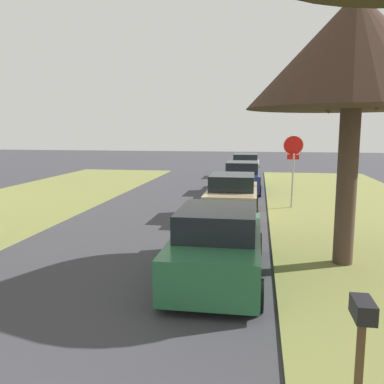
{
  "coord_description": "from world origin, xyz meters",
  "views": [
    {
      "loc": [
        3.2,
        -1.02,
        3.21
      ],
      "look_at": [
        1.37,
        10.08,
        1.49
      ],
      "focal_mm": 38.11,
      "sensor_mm": 36.0,
      "label": 1
    }
  ],
  "objects_px": {
    "parked_sedan_navy": "(242,178)",
    "parked_sedan_tan": "(232,196)",
    "parked_sedan_green": "(218,245)",
    "stop_sign_far": "(293,156)",
    "street_tree_right_mid_a": "(354,53)",
    "curbside_mailbox": "(362,322)",
    "parked_sedan_silver": "(246,166)"
  },
  "relations": [
    {
      "from": "street_tree_right_mid_a",
      "to": "curbside_mailbox",
      "type": "xyz_separation_m",
      "value": [
        -0.84,
        -5.28,
        -3.84
      ]
    },
    {
      "from": "parked_sedan_green",
      "to": "parked_sedan_tan",
      "type": "bearing_deg",
      "value": 91.03
    },
    {
      "from": "parked_sedan_green",
      "to": "stop_sign_far",
      "type": "bearing_deg",
      "value": 75.24
    },
    {
      "from": "parked_sedan_navy",
      "to": "parked_sedan_tan",
      "type": "bearing_deg",
      "value": -91.16
    },
    {
      "from": "parked_sedan_navy",
      "to": "parked_sedan_silver",
      "type": "distance_m",
      "value": 7.12
    },
    {
      "from": "stop_sign_far",
      "to": "parked_sedan_navy",
      "type": "height_order",
      "value": "stop_sign_far"
    },
    {
      "from": "street_tree_right_mid_a",
      "to": "curbside_mailbox",
      "type": "height_order",
      "value": "street_tree_right_mid_a"
    },
    {
      "from": "street_tree_right_mid_a",
      "to": "parked_sedan_navy",
      "type": "height_order",
      "value": "street_tree_right_mid_a"
    },
    {
      "from": "parked_sedan_green",
      "to": "parked_sedan_navy",
      "type": "height_order",
      "value": "same"
    },
    {
      "from": "stop_sign_far",
      "to": "parked_sedan_tan",
      "type": "distance_m",
      "value": 3.2
    },
    {
      "from": "parked_sedan_silver",
      "to": "curbside_mailbox",
      "type": "xyz_separation_m",
      "value": [
        2.11,
        -23.88,
        0.33
      ]
    },
    {
      "from": "stop_sign_far",
      "to": "parked_sedan_green",
      "type": "distance_m",
      "value": 8.76
    },
    {
      "from": "curbside_mailbox",
      "to": "parked_sedan_navy",
      "type": "bearing_deg",
      "value": 96.93
    },
    {
      "from": "stop_sign_far",
      "to": "parked_sedan_tan",
      "type": "bearing_deg",
      "value": -144.36
    },
    {
      "from": "parked_sedan_navy",
      "to": "curbside_mailbox",
      "type": "height_order",
      "value": "parked_sedan_navy"
    },
    {
      "from": "parked_sedan_green",
      "to": "parked_sedan_tan",
      "type": "height_order",
      "value": "same"
    },
    {
      "from": "stop_sign_far",
      "to": "curbside_mailbox",
      "type": "xyz_separation_m",
      "value": [
        -0.16,
        -12.34,
        -1.11
      ]
    },
    {
      "from": "parked_sedan_green",
      "to": "curbside_mailbox",
      "type": "bearing_deg",
      "value": -62.87
    },
    {
      "from": "stop_sign_far",
      "to": "curbside_mailbox",
      "type": "bearing_deg",
      "value": -90.75
    },
    {
      "from": "parked_sedan_green",
      "to": "parked_sedan_navy",
      "type": "relative_size",
      "value": 1.0
    },
    {
      "from": "parked_sedan_silver",
      "to": "parked_sedan_navy",
      "type": "bearing_deg",
      "value": -89.45
    },
    {
      "from": "parked_sedan_navy",
      "to": "parked_sedan_silver",
      "type": "bearing_deg",
      "value": 90.55
    },
    {
      "from": "stop_sign_far",
      "to": "parked_sedan_navy",
      "type": "distance_m",
      "value": 5.14
    },
    {
      "from": "parked_sedan_green",
      "to": "parked_sedan_navy",
      "type": "distance_m",
      "value": 12.78
    },
    {
      "from": "stop_sign_far",
      "to": "street_tree_right_mid_a",
      "type": "xyz_separation_m",
      "value": [
        0.67,
        -7.06,
        2.73
      ]
    },
    {
      "from": "parked_sedan_tan",
      "to": "parked_sedan_navy",
      "type": "height_order",
      "value": "same"
    },
    {
      "from": "parked_sedan_navy",
      "to": "street_tree_right_mid_a",
      "type": "bearing_deg",
      "value": -75.95
    },
    {
      "from": "parked_sedan_tan",
      "to": "curbside_mailbox",
      "type": "height_order",
      "value": "parked_sedan_tan"
    },
    {
      "from": "stop_sign_far",
      "to": "curbside_mailbox",
      "type": "height_order",
      "value": "stop_sign_far"
    },
    {
      "from": "parked_sedan_navy",
      "to": "curbside_mailbox",
      "type": "distance_m",
      "value": 16.88
    },
    {
      "from": "street_tree_right_mid_a",
      "to": "parked_sedan_green",
      "type": "distance_m",
      "value": 5.23
    },
    {
      "from": "stop_sign_far",
      "to": "parked_sedan_green",
      "type": "height_order",
      "value": "stop_sign_far"
    }
  ]
}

